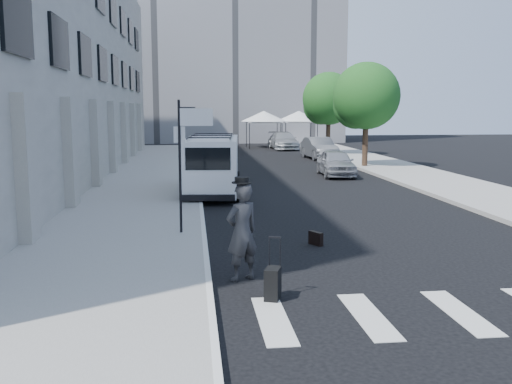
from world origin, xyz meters
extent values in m
plane|color=black|center=(0.00, 0.00, 0.00)|extent=(120.00, 120.00, 0.00)
cube|color=gray|center=(-4.25, 16.00, 0.07)|extent=(4.50, 48.00, 0.15)
cube|color=gray|center=(9.00, 20.00, 0.07)|extent=(4.00, 56.00, 0.15)
cube|color=gray|center=(-11.50, 18.00, 6.00)|extent=(10.00, 44.00, 12.00)
cube|color=slate|center=(2.00, 50.00, 12.50)|extent=(22.00, 12.00, 25.00)
cylinder|color=black|center=(-2.60, 3.20, 1.90)|extent=(0.07, 0.07, 3.50)
cube|color=white|center=(-2.60, 3.22, 2.75)|extent=(0.30, 0.03, 0.42)
cube|color=white|center=(-2.15, 3.20, 3.20)|extent=(0.85, 0.06, 0.45)
cylinder|color=black|center=(7.60, 20.00, 1.40)|extent=(0.32, 0.32, 2.80)
sphere|color=#174416|center=(7.60, 20.00, 4.13)|extent=(3.80, 3.80, 3.80)
sphere|color=#174416|center=(7.20, 20.60, 3.56)|extent=(2.66, 2.66, 2.66)
cylinder|color=black|center=(7.60, 29.00, 1.40)|extent=(0.32, 0.32, 2.80)
sphere|color=#174416|center=(7.60, 29.00, 4.13)|extent=(3.80, 3.80, 3.80)
sphere|color=#174416|center=(7.20, 29.60, 3.56)|extent=(2.66, 2.66, 2.66)
cylinder|color=black|center=(2.60, 36.60, 1.10)|extent=(0.06, 0.06, 2.20)
cylinder|color=black|center=(5.40, 36.60, 1.10)|extent=(0.06, 0.06, 2.20)
cylinder|color=black|center=(2.60, 39.40, 1.10)|extent=(0.06, 0.06, 2.20)
cylinder|color=black|center=(5.40, 39.40, 1.10)|extent=(0.06, 0.06, 2.20)
cube|color=white|center=(4.00, 38.00, 2.25)|extent=(3.00, 3.00, 0.12)
cone|color=white|center=(4.00, 38.00, 2.75)|extent=(4.00, 4.00, 0.90)
cylinder|color=black|center=(5.80, 37.10, 1.10)|extent=(0.06, 0.06, 2.20)
cylinder|color=black|center=(8.60, 37.10, 1.10)|extent=(0.06, 0.06, 2.20)
cylinder|color=black|center=(5.80, 39.90, 1.10)|extent=(0.06, 0.06, 2.20)
cylinder|color=black|center=(8.60, 39.90, 1.10)|extent=(0.06, 0.06, 2.20)
cube|color=white|center=(7.20, 38.50, 2.25)|extent=(3.00, 3.00, 0.12)
cone|color=white|center=(7.20, 38.50, 2.75)|extent=(4.00, 4.00, 0.90)
imported|color=#302F32|center=(-1.31, -0.76, 0.99)|extent=(0.86, 0.77, 1.97)
cube|color=black|center=(0.80, 2.00, 0.17)|extent=(0.32, 0.44, 0.34)
cube|color=black|center=(-0.87, -2.00, 0.29)|extent=(0.37, 0.46, 0.59)
cylinder|color=black|center=(-0.90, -1.79, 0.84)|extent=(0.02, 0.02, 0.56)
cylinder|color=black|center=(-0.71, -1.86, 0.84)|extent=(0.02, 0.02, 0.56)
cube|color=black|center=(-0.81, -1.83, 1.11)|extent=(0.22, 0.10, 0.03)
cube|color=white|center=(-1.50, 10.73, 1.24)|extent=(2.43, 5.49, 2.07)
cube|color=white|center=(-1.25, 13.63, 0.74)|extent=(1.95, 1.05, 1.09)
cube|color=black|center=(-1.73, 8.09, 1.68)|extent=(1.58, 0.22, 0.79)
cylinder|color=black|center=(-2.27, 12.68, 0.38)|extent=(0.34, 0.77, 0.75)
cylinder|color=black|center=(-0.40, 12.51, 0.38)|extent=(0.34, 0.77, 0.75)
cylinder|color=black|center=(-2.59, 9.04, 0.38)|extent=(0.34, 0.77, 0.75)
cylinder|color=black|center=(-0.72, 8.87, 0.38)|extent=(0.34, 0.77, 0.75)
imported|color=gray|center=(5.00, 16.47, 0.68)|extent=(1.87, 4.08, 1.36)
imported|color=#4C4E52|center=(6.33, 26.27, 0.74)|extent=(1.85, 4.57, 1.48)
imported|color=#9CA0A4|center=(5.37, 35.68, 0.73)|extent=(2.17, 5.06, 1.45)
camera|label=1|loc=(-2.27, -11.83, 3.43)|focal=40.00mm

